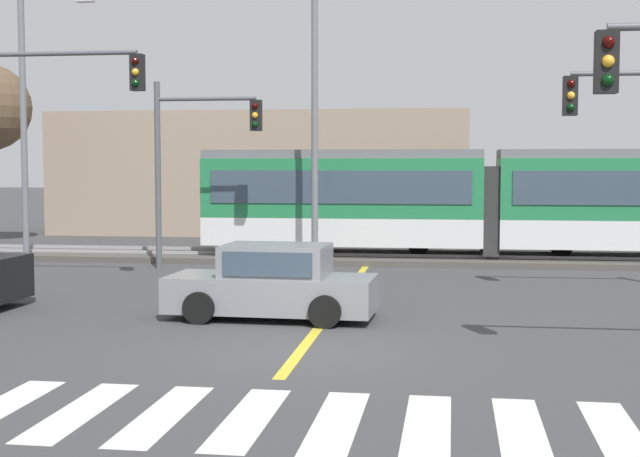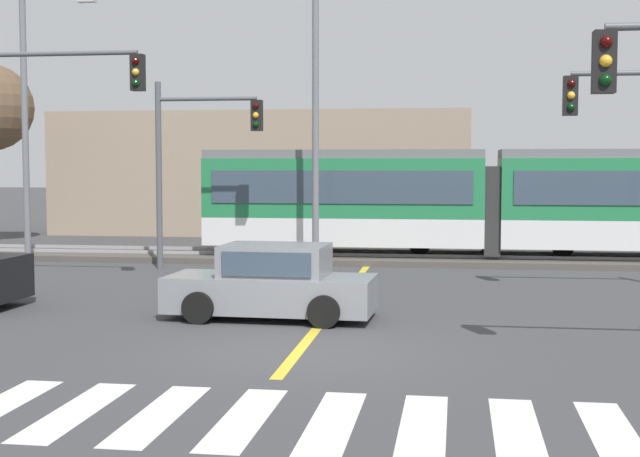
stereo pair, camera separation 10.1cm
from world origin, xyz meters
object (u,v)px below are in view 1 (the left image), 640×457
Objects in this scene: sedan_crossing at (272,284)px; traffic_light_mid_left at (39,121)px; light_rail_tram at (490,198)px; street_lamp_centre at (321,106)px; street_lamp_west at (31,109)px; traffic_light_far_left at (194,148)px.

traffic_light_mid_left is (-6.72, 3.73, 3.54)m from sedan_crossing.
light_rail_tram is 12.52m from sedan_crossing.
light_rail_tram is 6.51m from street_lamp_centre.
traffic_light_mid_left reaches higher than light_rail_tram.
street_lamp_centre reaches higher than street_lamp_west.
street_lamp_centre is at bearing -149.83° from light_rail_tram.
traffic_light_mid_left is at bearing -144.03° from street_lamp_centre.
light_rail_tram is 14.73m from street_lamp_west.
light_rail_tram is 2.16× the size of street_lamp_centre.
street_lamp_centre is (-5.08, -2.95, 2.81)m from light_rail_tram.
traffic_light_far_left reaches higher than sedan_crossing.
traffic_light_far_left is at bearing -5.54° from street_lamp_west.
street_lamp_west is at bearing -168.39° from light_rail_tram.
street_lamp_centre is (6.55, 4.76, 0.61)m from traffic_light_mid_left.
traffic_light_mid_left is 5.15m from traffic_light_far_left.
street_lamp_west reaches higher than light_rail_tram.
traffic_light_mid_left is at bearing -146.47° from light_rail_tram.
traffic_light_mid_left is 0.77× the size of street_lamp_west.
sedan_crossing is 13.25m from street_lamp_west.
light_rail_tram is 3.31× the size of traffic_light_far_left.
sedan_crossing is (-4.91, -11.44, -1.35)m from light_rail_tram.
street_lamp_centre is at bearing 35.97° from traffic_light_mid_left.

